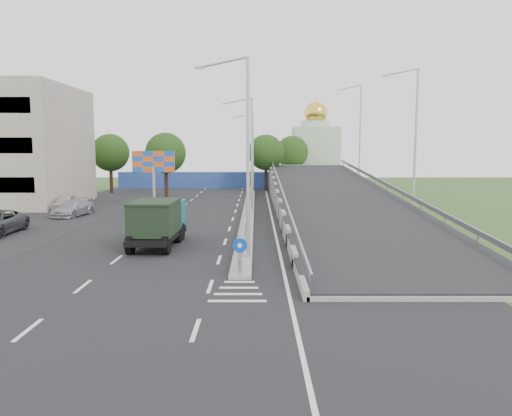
{
  "coord_description": "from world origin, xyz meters",
  "views": [
    {
      "loc": [
        0.72,
        -19.18,
        5.73
      ],
      "look_at": [
        0.7,
        10.35,
        2.2
      ],
      "focal_mm": 35.0,
      "sensor_mm": 36.0,
      "label": 1
    }
  ],
  "objects_px": {
    "lamp_post_near": "(244,147)",
    "parked_car_e": "(66,202)",
    "church": "(315,151)",
    "parked_car_d": "(73,208)",
    "lamp_post_mid": "(250,148)",
    "dump_truck": "(158,220)",
    "sign_bollard": "(240,257)",
    "billboard": "(154,165)",
    "lamp_post_far": "(252,148)"
  },
  "relations": [
    {
      "from": "sign_bollard",
      "to": "parked_car_e",
      "type": "relative_size",
      "value": 0.39
    },
    {
      "from": "lamp_post_mid",
      "to": "dump_truck",
      "type": "bearing_deg",
      "value": -107.78
    },
    {
      "from": "lamp_post_near",
      "to": "billboard",
      "type": "height_order",
      "value": "lamp_post_near"
    },
    {
      "from": "lamp_post_far",
      "to": "church",
      "type": "relative_size",
      "value": 0.73
    },
    {
      "from": "billboard",
      "to": "sign_bollard",
      "type": "bearing_deg",
      "value": -70.79
    },
    {
      "from": "sign_bollard",
      "to": "dump_truck",
      "type": "relative_size",
      "value": 0.26
    },
    {
      "from": "lamp_post_near",
      "to": "parked_car_e",
      "type": "relative_size",
      "value": 2.35
    },
    {
      "from": "lamp_post_near",
      "to": "dump_truck",
      "type": "bearing_deg",
      "value": 143.36
    },
    {
      "from": "parked_car_e",
      "to": "dump_truck",
      "type": "bearing_deg",
      "value": -60.0
    },
    {
      "from": "lamp_post_far",
      "to": "parked_car_e",
      "type": "distance_m",
      "value": 26.1
    },
    {
      "from": "parked_car_d",
      "to": "parked_car_e",
      "type": "distance_m",
      "value": 4.66
    },
    {
      "from": "lamp_post_near",
      "to": "church",
      "type": "bearing_deg",
      "value": 79.62
    },
    {
      "from": "lamp_post_near",
      "to": "lamp_post_far",
      "type": "bearing_deg",
      "value": 90.0
    },
    {
      "from": "lamp_post_far",
      "to": "church",
      "type": "distance_m",
      "value": 17.15
    },
    {
      "from": "church",
      "to": "parked_car_d",
      "type": "height_order",
      "value": "church"
    },
    {
      "from": "lamp_post_near",
      "to": "parked_car_e",
      "type": "distance_m",
      "value": 27.6
    },
    {
      "from": "church",
      "to": "sign_bollard",
      "type": "bearing_deg",
      "value": -99.81
    },
    {
      "from": "lamp_post_far",
      "to": "parked_car_d",
      "type": "relative_size",
      "value": 2.1
    },
    {
      "from": "sign_bollard",
      "to": "lamp_post_far",
      "type": "height_order",
      "value": "lamp_post_far"
    },
    {
      "from": "lamp_post_near",
      "to": "billboard",
      "type": "distance_m",
      "value": 23.87
    },
    {
      "from": "billboard",
      "to": "church",
      "type": "bearing_deg",
      "value": 59.3
    },
    {
      "from": "sign_bollard",
      "to": "parked_car_d",
      "type": "distance_m",
      "value": 25.51
    },
    {
      "from": "lamp_post_near",
      "to": "church",
      "type": "relative_size",
      "value": 0.73
    },
    {
      "from": "sign_bollard",
      "to": "billboard",
      "type": "relative_size",
      "value": 0.3
    },
    {
      "from": "lamp_post_mid",
      "to": "lamp_post_far",
      "type": "height_order",
      "value": "same"
    },
    {
      "from": "lamp_post_near",
      "to": "lamp_post_far",
      "type": "height_order",
      "value": "same"
    },
    {
      "from": "lamp_post_far",
      "to": "parked_car_e",
      "type": "height_order",
      "value": "lamp_post_far"
    },
    {
      "from": "billboard",
      "to": "parked_car_e",
      "type": "height_order",
      "value": "billboard"
    },
    {
      "from": "sign_bollard",
      "to": "lamp_post_near",
      "type": "xyz_separation_m",
      "value": [
        0.11,
        3.83,
        4.77
      ]
    },
    {
      "from": "lamp_post_mid",
      "to": "billboard",
      "type": "xyz_separation_m",
      "value": [
        -9.11,
        2.0,
        -1.62
      ]
    },
    {
      "from": "billboard",
      "to": "parked_car_d",
      "type": "relative_size",
      "value": 1.14
    },
    {
      "from": "lamp_post_far",
      "to": "billboard",
      "type": "distance_m",
      "value": 20.24
    },
    {
      "from": "sign_bollard",
      "to": "parked_car_e",
      "type": "height_order",
      "value": "sign_bollard"
    },
    {
      "from": "lamp_post_near",
      "to": "parked_car_d",
      "type": "height_order",
      "value": "lamp_post_near"
    },
    {
      "from": "parked_car_e",
      "to": "sign_bollard",
      "type": "bearing_deg",
      "value": -60.47
    },
    {
      "from": "parked_car_e",
      "to": "church",
      "type": "bearing_deg",
      "value": 45.7
    },
    {
      "from": "lamp_post_near",
      "to": "parked_car_e",
      "type": "bearing_deg",
      "value": 129.26
    },
    {
      "from": "church",
      "to": "dump_truck",
      "type": "xyz_separation_m",
      "value": [
        -15.07,
        -50.15,
        -3.77
      ]
    },
    {
      "from": "lamp_post_mid",
      "to": "lamp_post_far",
      "type": "bearing_deg",
      "value": 90.0
    },
    {
      "from": "billboard",
      "to": "lamp_post_near",
      "type": "bearing_deg",
      "value": -67.51
    },
    {
      "from": "lamp_post_mid",
      "to": "parked_car_d",
      "type": "xyz_separation_m",
      "value": [
        -15.0,
        -3.12,
        -5.11
      ]
    },
    {
      "from": "sign_bollard",
      "to": "lamp_post_mid",
      "type": "xyz_separation_m",
      "value": [
        0.11,
        23.83,
        4.77
      ]
    },
    {
      "from": "lamp_post_far",
      "to": "parked_car_e",
      "type": "xyz_separation_m",
      "value": [
        -17.16,
        -19.0,
        -5.08
      ]
    },
    {
      "from": "dump_truck",
      "to": "parked_car_e",
      "type": "bearing_deg",
      "value": 126.71
    },
    {
      "from": "church",
      "to": "billboard",
      "type": "xyz_separation_m",
      "value": [
        -19.0,
        -32.0,
        -1.12
      ]
    },
    {
      "from": "lamp_post_near",
      "to": "lamp_post_far",
      "type": "distance_m",
      "value": 40.0
    },
    {
      "from": "sign_bollard",
      "to": "parked_car_d",
      "type": "xyz_separation_m",
      "value": [
        -14.89,
        20.71,
        -0.34
      ]
    },
    {
      "from": "church",
      "to": "parked_car_d",
      "type": "xyz_separation_m",
      "value": [
        -24.89,
        -37.12,
        -4.61
      ]
    },
    {
      "from": "lamp_post_near",
      "to": "parked_car_e",
      "type": "height_order",
      "value": "lamp_post_near"
    },
    {
      "from": "sign_bollard",
      "to": "lamp_post_mid",
      "type": "height_order",
      "value": "lamp_post_mid"
    }
  ]
}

